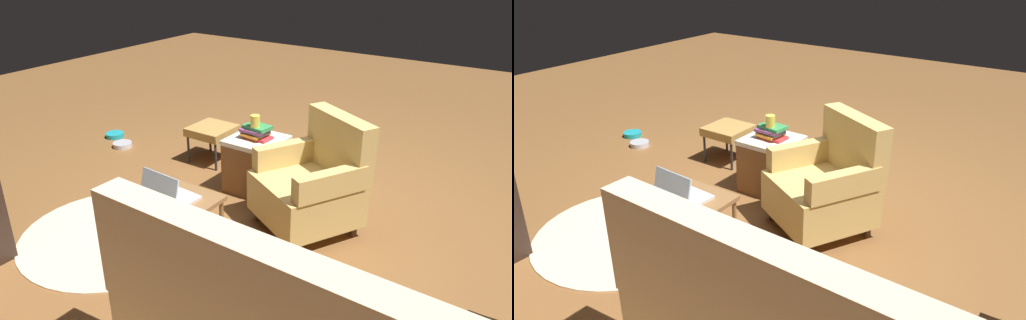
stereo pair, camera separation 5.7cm
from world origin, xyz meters
TOP-DOWN VIEW (x-y plane):
  - ground at (0.00, 0.00)m, footprint 12.00×12.00m
  - armchair at (-0.43, 0.15)m, footprint 0.91×0.91m
  - laptop_desk at (0.14, 1.05)m, footprint 0.56×0.44m
  - laptop at (0.14, 1.09)m, footprint 0.34×0.27m
  - wicker_hamper at (0.27, -0.14)m, footprint 0.45×0.45m
  - book_stack_hamper at (0.27, -0.14)m, footprint 0.27×0.21m
  - yellow_mug at (0.26, -0.10)m, footprint 0.08×0.08m
  - tv_remote at (0.37, -0.22)m, footprint 0.06×0.16m
  - ottoman at (0.97, -0.40)m, footprint 0.40×0.40m
  - circular_rug at (0.74, 1.09)m, footprint 1.37×1.37m
  - pet_bowl_steel at (2.00, -0.14)m, footprint 0.20×0.20m
  - pet_bowl_teal at (2.28, -0.29)m, footprint 0.20×0.20m

SIDE VIEW (x-z plane):
  - ground at x=0.00m, z-range 0.00..0.00m
  - circular_rug at x=0.74m, z-range 0.00..0.01m
  - pet_bowl_steel at x=2.00m, z-range 0.00..0.05m
  - pet_bowl_teal at x=2.28m, z-range 0.00..0.05m
  - wicker_hamper at x=0.27m, z-range 0.00..0.48m
  - ottoman at x=0.97m, z-range 0.13..0.49m
  - armchair at x=-0.43m, z-range -0.07..0.80m
  - laptop_desk at x=0.14m, z-range 0.18..0.66m
  - tv_remote at x=0.37m, z-range 0.48..0.50m
  - laptop at x=0.14m, z-range 0.42..0.63m
  - book_stack_hamper at x=0.27m, z-range 0.48..0.60m
  - yellow_mug at x=0.26m, z-range 0.60..0.70m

